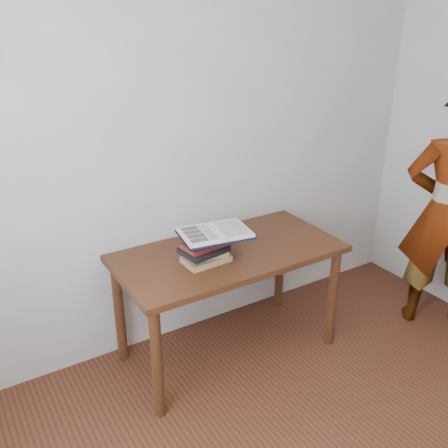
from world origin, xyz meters
TOP-DOWN VIEW (x-y plane):
  - room_shell at (-0.08, 0.01)m, footprint 3.54×3.54m
  - desk at (0.07, 1.38)m, footprint 1.32×0.66m
  - book_stack at (-0.11, 1.33)m, footprint 0.29×0.23m
  - open_book at (-0.06, 1.32)m, footprint 0.41×0.32m

SIDE VIEW (x-z plane):
  - desk at x=0.07m, z-range 0.26..0.97m
  - book_stack at x=-0.11m, z-range 0.71..0.86m
  - open_book at x=-0.06m, z-range 0.86..0.89m
  - room_shell at x=-0.08m, z-range 0.32..2.94m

